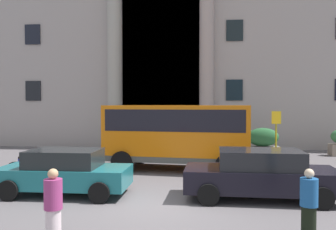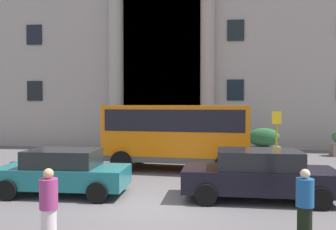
{
  "view_description": "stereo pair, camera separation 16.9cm",
  "coord_description": "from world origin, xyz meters",
  "px_view_note": "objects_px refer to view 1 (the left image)",
  "views": [
    {
      "loc": [
        1.38,
        -10.14,
        2.85
      ],
      "look_at": [
        -0.27,
        6.61,
        2.35
      ],
      "focal_mm": 38.48,
      "sensor_mm": 36.0,
      "label": 1
    },
    {
      "loc": [
        1.55,
        -10.12,
        2.85
      ],
      "look_at": [
        -0.27,
        6.61,
        2.35
      ],
      "focal_mm": 38.48,
      "sensor_mm": 36.0,
      "label": 2
    }
  ],
  "objects_px": {
    "hedge_planter_far_west": "(263,142)",
    "hedge_planter_west": "(119,141)",
    "parked_compact_extra": "(65,172)",
    "motorcycle_near_kerb": "(29,166)",
    "pedestrian_man_crossing": "(309,206)",
    "white_taxi_kerbside": "(260,174)",
    "bus_stop_sign": "(276,131)",
    "orange_minibus": "(178,131)",
    "pedestrian_woman_dark_dress": "(53,208)"
  },
  "relations": [
    {
      "from": "parked_compact_extra",
      "to": "pedestrian_woman_dark_dress",
      "type": "distance_m",
      "value": 4.31
    },
    {
      "from": "orange_minibus",
      "to": "pedestrian_woman_dark_dress",
      "type": "bearing_deg",
      "value": -95.48
    },
    {
      "from": "white_taxi_kerbside",
      "to": "parked_compact_extra",
      "type": "height_order",
      "value": "white_taxi_kerbside"
    },
    {
      "from": "bus_stop_sign",
      "to": "parked_compact_extra",
      "type": "relative_size",
      "value": 0.62
    },
    {
      "from": "orange_minibus",
      "to": "pedestrian_man_crossing",
      "type": "height_order",
      "value": "orange_minibus"
    },
    {
      "from": "white_taxi_kerbside",
      "to": "motorcycle_near_kerb",
      "type": "relative_size",
      "value": 2.33
    },
    {
      "from": "bus_stop_sign",
      "to": "white_taxi_kerbside",
      "type": "bearing_deg",
      "value": -104.85
    },
    {
      "from": "orange_minibus",
      "to": "hedge_planter_west",
      "type": "height_order",
      "value": "orange_minibus"
    },
    {
      "from": "hedge_planter_far_west",
      "to": "hedge_planter_west",
      "type": "height_order",
      "value": "hedge_planter_far_west"
    },
    {
      "from": "orange_minibus",
      "to": "parked_compact_extra",
      "type": "xyz_separation_m",
      "value": [
        -3.25,
        -4.76,
        -0.95
      ]
    },
    {
      "from": "white_taxi_kerbside",
      "to": "parked_compact_extra",
      "type": "distance_m",
      "value": 6.04
    },
    {
      "from": "white_taxi_kerbside",
      "to": "bus_stop_sign",
      "type": "bearing_deg",
      "value": 77.01
    },
    {
      "from": "pedestrian_woman_dark_dress",
      "to": "hedge_planter_far_west",
      "type": "bearing_deg",
      "value": 40.24
    },
    {
      "from": "white_taxi_kerbside",
      "to": "pedestrian_man_crossing",
      "type": "bearing_deg",
      "value": -80.09
    },
    {
      "from": "parked_compact_extra",
      "to": "white_taxi_kerbside",
      "type": "bearing_deg",
      "value": 0.73
    },
    {
      "from": "hedge_planter_west",
      "to": "parked_compact_extra",
      "type": "relative_size",
      "value": 0.4
    },
    {
      "from": "motorcycle_near_kerb",
      "to": "pedestrian_man_crossing",
      "type": "distance_m",
      "value": 10.56
    },
    {
      "from": "bus_stop_sign",
      "to": "hedge_planter_west",
      "type": "distance_m",
      "value": 8.97
    },
    {
      "from": "parked_compact_extra",
      "to": "pedestrian_woman_dark_dress",
      "type": "height_order",
      "value": "pedestrian_woman_dark_dress"
    },
    {
      "from": "motorcycle_near_kerb",
      "to": "pedestrian_man_crossing",
      "type": "xyz_separation_m",
      "value": [
        8.91,
        -5.66,
        0.3
      ]
    },
    {
      "from": "white_taxi_kerbside",
      "to": "hedge_planter_west",
      "type": "bearing_deg",
      "value": 126.08
    },
    {
      "from": "hedge_planter_far_west",
      "to": "motorcycle_near_kerb",
      "type": "bearing_deg",
      "value": -143.29
    },
    {
      "from": "bus_stop_sign",
      "to": "motorcycle_near_kerb",
      "type": "distance_m",
      "value": 11.13
    },
    {
      "from": "hedge_planter_west",
      "to": "parked_compact_extra",
      "type": "bearing_deg",
      "value": -86.66
    },
    {
      "from": "pedestrian_woman_dark_dress",
      "to": "orange_minibus",
      "type": "bearing_deg",
      "value": 52.65
    },
    {
      "from": "bus_stop_sign",
      "to": "parked_compact_extra",
      "type": "height_order",
      "value": "bus_stop_sign"
    },
    {
      "from": "hedge_planter_west",
      "to": "motorcycle_near_kerb",
      "type": "xyz_separation_m",
      "value": [
        -1.82,
        -7.4,
        -0.24
      ]
    },
    {
      "from": "hedge_planter_west",
      "to": "motorcycle_near_kerb",
      "type": "distance_m",
      "value": 7.62
    },
    {
      "from": "hedge_planter_far_west",
      "to": "orange_minibus",
      "type": "bearing_deg",
      "value": -130.82
    },
    {
      "from": "white_taxi_kerbside",
      "to": "pedestrian_woman_dark_dress",
      "type": "xyz_separation_m",
      "value": [
        -4.65,
        -4.14,
        0.04
      ]
    },
    {
      "from": "hedge_planter_far_west",
      "to": "parked_compact_extra",
      "type": "height_order",
      "value": "hedge_planter_far_west"
    },
    {
      "from": "hedge_planter_west",
      "to": "pedestrian_woman_dark_dress",
      "type": "distance_m",
      "value": 14.01
    },
    {
      "from": "hedge_planter_far_west",
      "to": "parked_compact_extra",
      "type": "bearing_deg",
      "value": -127.83
    },
    {
      "from": "orange_minibus",
      "to": "hedge_planter_far_west",
      "type": "relative_size",
      "value": 3.45
    },
    {
      "from": "pedestrian_woman_dark_dress",
      "to": "pedestrian_man_crossing",
      "type": "xyz_separation_m",
      "value": [
        5.12,
        0.81,
        -0.03
      ]
    },
    {
      "from": "hedge_planter_far_west",
      "to": "parked_compact_extra",
      "type": "relative_size",
      "value": 0.46
    },
    {
      "from": "hedge_planter_far_west",
      "to": "pedestrian_woman_dark_dress",
      "type": "bearing_deg",
      "value": -114.28
    },
    {
      "from": "hedge_planter_west",
      "to": "white_taxi_kerbside",
      "type": "relative_size",
      "value": 0.36
    },
    {
      "from": "bus_stop_sign",
      "to": "pedestrian_man_crossing",
      "type": "height_order",
      "value": "bus_stop_sign"
    },
    {
      "from": "orange_minibus",
      "to": "hedge_planter_far_west",
      "type": "height_order",
      "value": "orange_minibus"
    },
    {
      "from": "bus_stop_sign",
      "to": "white_taxi_kerbside",
      "type": "distance_m",
      "value": 6.92
    },
    {
      "from": "hedge_planter_far_west",
      "to": "hedge_planter_west",
      "type": "bearing_deg",
      "value": -179.05
    },
    {
      "from": "orange_minibus",
      "to": "white_taxi_kerbside",
      "type": "bearing_deg",
      "value": -52.87
    },
    {
      "from": "pedestrian_woman_dark_dress",
      "to": "pedestrian_man_crossing",
      "type": "height_order",
      "value": "pedestrian_woman_dark_dress"
    },
    {
      "from": "hedge_planter_west",
      "to": "pedestrian_man_crossing",
      "type": "bearing_deg",
      "value": -61.51
    },
    {
      "from": "parked_compact_extra",
      "to": "motorcycle_near_kerb",
      "type": "xyz_separation_m",
      "value": [
        -2.39,
        2.4,
        -0.27
      ]
    },
    {
      "from": "motorcycle_near_kerb",
      "to": "pedestrian_woman_dark_dress",
      "type": "relative_size",
      "value": 1.23
    },
    {
      "from": "white_taxi_kerbside",
      "to": "motorcycle_near_kerb",
      "type": "height_order",
      "value": "white_taxi_kerbside"
    },
    {
      "from": "parked_compact_extra",
      "to": "motorcycle_near_kerb",
      "type": "height_order",
      "value": "parked_compact_extra"
    },
    {
      "from": "hedge_planter_west",
      "to": "orange_minibus",
      "type": "bearing_deg",
      "value": -52.76
    }
  ]
}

